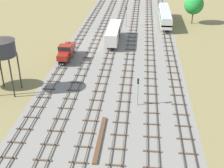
% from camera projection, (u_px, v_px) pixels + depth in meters
% --- Properties ---
extents(ground_plane, '(480.00, 480.00, 0.00)m').
position_uv_depth(ground_plane, '(122.00, 44.00, 74.07)').
color(ground_plane, olive).
extents(ballast_bed, '(26.30, 176.00, 0.01)m').
position_uv_depth(ballast_bed, '(122.00, 44.00, 74.07)').
color(ballast_bed, gray).
rests_on(ballast_bed, ground).
extents(track_far_left, '(2.40, 126.00, 0.29)m').
position_uv_depth(track_far_left, '(78.00, 41.00, 75.89)').
color(track_far_left, '#47382D').
rests_on(track_far_left, ground).
extents(track_left, '(2.40, 126.00, 0.29)m').
position_uv_depth(track_left, '(95.00, 41.00, 75.49)').
color(track_left, '#47382D').
rests_on(track_left, ground).
extents(track_centre_left, '(2.40, 126.00, 0.29)m').
position_uv_depth(track_centre_left, '(113.00, 42.00, 75.09)').
color(track_centre_left, '#47382D').
rests_on(track_centre_left, ground).
extents(track_centre, '(2.40, 126.00, 0.29)m').
position_uv_depth(track_centre, '(131.00, 43.00, 74.69)').
color(track_centre, '#47382D').
rests_on(track_centre, ground).
extents(track_centre_right, '(2.40, 126.00, 0.29)m').
position_uv_depth(track_centre_right, '(150.00, 43.00, 74.29)').
color(track_centre_right, '#47382D').
rests_on(track_centre_right, ground).
extents(track_right, '(2.40, 126.00, 0.29)m').
position_uv_depth(track_right, '(168.00, 44.00, 73.89)').
color(track_right, '#47382D').
rests_on(track_right, ground).
extents(shunter_loco_far_left_nearest, '(2.74, 8.46, 3.10)m').
position_uv_depth(shunter_loco_far_left_nearest, '(66.00, 51.00, 64.61)').
color(shunter_loco_far_left_nearest, maroon).
rests_on(shunter_loco_far_left_nearest, ground).
extents(freight_boxcar_centre_left_near, '(2.87, 14.00, 3.60)m').
position_uv_depth(freight_boxcar_centre_left_near, '(113.00, 33.00, 74.30)').
color(freight_boxcar_centre_left_near, beige).
rests_on(freight_boxcar_centre_left_near, ground).
extents(diesel_railcar_right_mid, '(2.96, 20.50, 3.80)m').
position_uv_depth(diesel_railcar_right_mid, '(165.00, 15.00, 88.55)').
color(diesel_railcar_right_mid, beige).
rests_on(diesel_railcar_right_mid, ground).
extents(water_tower, '(4.56, 4.56, 9.81)m').
position_uv_depth(water_tower, '(2.00, 47.00, 48.91)').
color(water_tower, '#2D2826').
rests_on(water_tower, ground).
extents(signal_post_nearest, '(0.28, 0.47, 5.71)m').
position_uv_depth(signal_post_nearest, '(126.00, 14.00, 86.03)').
color(signal_post_nearest, gray).
rests_on(signal_post_nearest, ground).
extents(signal_post_near, '(0.28, 0.47, 4.85)m').
position_uv_depth(signal_post_near, '(138.00, 88.00, 47.22)').
color(signal_post_near, gray).
rests_on(signal_post_near, ground).
extents(lineside_tree_1, '(5.57, 5.57, 8.37)m').
position_uv_depth(lineside_tree_1, '(194.00, 5.00, 87.51)').
color(lineside_tree_1, '#4C331E').
rests_on(lineside_tree_1, ground).
extents(spare_rail_bundle, '(0.60, 10.00, 0.24)m').
position_uv_depth(spare_rail_bundle, '(100.00, 138.00, 40.76)').
color(spare_rail_bundle, brown).
rests_on(spare_rail_bundle, ground).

